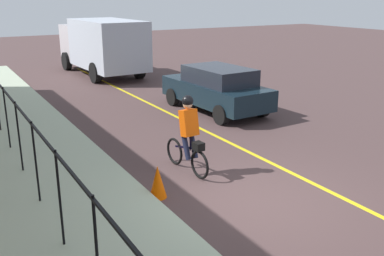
% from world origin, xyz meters
% --- Properties ---
extents(ground_plane, '(80.00, 80.00, 0.00)m').
position_xyz_m(ground_plane, '(0.00, 0.00, 0.00)').
color(ground_plane, '#4A3635').
extents(lane_line_centre, '(36.00, 0.12, 0.01)m').
position_xyz_m(lane_line_centre, '(0.00, -1.60, 0.00)').
color(lane_line_centre, yellow).
rests_on(lane_line_centre, ground).
extents(sidewalk, '(40.00, 3.20, 0.15)m').
position_xyz_m(sidewalk, '(0.00, 3.40, 0.07)').
color(sidewalk, '#A6B499').
rests_on(sidewalk, ground).
extents(iron_fence, '(19.55, 0.04, 1.60)m').
position_xyz_m(iron_fence, '(1.00, 3.80, 1.33)').
color(iron_fence, black).
rests_on(iron_fence, sidewalk).
extents(cyclist_lead, '(1.71, 0.38, 1.83)m').
position_xyz_m(cyclist_lead, '(1.99, 0.43, 0.91)').
color(cyclist_lead, black).
rests_on(cyclist_lead, ground).
extents(patrol_sedan, '(4.48, 2.09, 1.58)m').
position_xyz_m(patrol_sedan, '(6.31, -3.17, 0.82)').
color(patrol_sedan, black).
rests_on(patrol_sedan, ground).
extents(box_truck_background, '(6.79, 2.75, 2.78)m').
position_xyz_m(box_truck_background, '(15.31, -2.20, 1.55)').
color(box_truck_background, '#B0B9C8').
rests_on(box_truck_background, ground).
extents(traffic_cone_far, '(0.36, 0.36, 0.68)m').
position_xyz_m(traffic_cone_far, '(1.15, 1.63, 0.34)').
color(traffic_cone_far, '#F75801').
rests_on(traffic_cone_far, ground).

